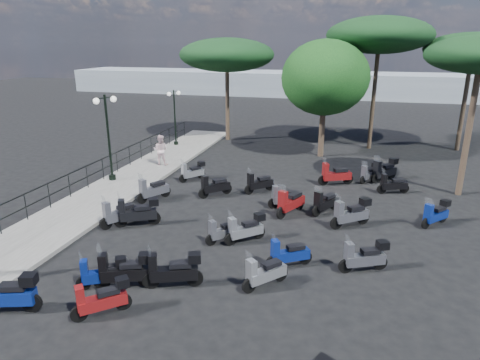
% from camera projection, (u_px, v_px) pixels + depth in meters
% --- Properties ---
extents(ground, '(120.00, 120.00, 0.00)m').
position_uv_depth(ground, '(218.00, 239.00, 15.76)').
color(ground, black).
rests_on(ground, ground).
extents(sidewalk, '(3.00, 30.00, 0.15)m').
position_uv_depth(sidewalk, '(107.00, 195.00, 20.11)').
color(sidewalk, '#63605E').
rests_on(sidewalk, ground).
extents(railing, '(0.04, 26.04, 1.10)m').
position_uv_depth(railing, '(78.00, 177.00, 20.00)').
color(railing, black).
rests_on(railing, sidewalk).
extents(lamp_post_1, '(0.69, 1.20, 4.34)m').
position_uv_depth(lamp_post_1, '(108.00, 132.00, 21.28)').
color(lamp_post_1, black).
rests_on(lamp_post_1, sidewalk).
extents(lamp_post_2, '(0.59, 1.03, 3.72)m').
position_uv_depth(lamp_post_2, '(175.00, 114.00, 28.86)').
color(lamp_post_2, black).
rests_on(lamp_post_2, sidewalk).
extents(pedestrian_far, '(0.90, 0.74, 1.74)m').
position_uv_depth(pedestrian_far, '(161.00, 150.00, 24.45)').
color(pedestrian_far, silver).
rests_on(pedestrian_far, sidewalk).
extents(scooter_0, '(1.82, 0.85, 1.49)m').
position_uv_depth(scooter_0, '(6.00, 294.00, 11.35)').
color(scooter_0, black).
rests_on(scooter_0, ground).
extents(scooter_1, '(1.39, 0.90, 1.21)m').
position_uv_depth(scooter_1, '(103.00, 274.00, 12.54)').
color(scooter_1, black).
rests_on(scooter_1, ground).
extents(scooter_2, '(1.66, 1.04, 1.44)m').
position_uv_depth(scooter_2, '(138.00, 213.00, 16.75)').
color(scooter_2, black).
rests_on(scooter_2, ground).
extents(scooter_3, '(1.08, 1.51, 1.39)m').
position_uv_depth(scooter_3, '(119.00, 214.00, 16.77)').
color(scooter_3, black).
rests_on(scooter_3, ground).
extents(scooter_4, '(1.04, 1.59, 1.41)m').
position_uv_depth(scooter_4, '(153.00, 190.00, 19.45)').
color(scooter_4, black).
rests_on(scooter_4, ground).
extents(scooter_5, '(1.07, 1.31, 1.23)m').
position_uv_depth(scooter_5, '(193.00, 172.00, 22.25)').
color(scooter_5, black).
rests_on(scooter_5, ground).
extents(scooter_7, '(1.28, 1.20, 1.27)m').
position_uv_depth(scooter_7, '(102.00, 299.00, 11.25)').
color(scooter_7, black).
rests_on(scooter_7, ground).
extents(scooter_8, '(1.30, 1.25, 1.31)m').
position_uv_depth(scooter_8, '(246.00, 229.00, 15.41)').
color(scooter_8, black).
rests_on(scooter_8, ground).
extents(scooter_9, '(1.08, 1.14, 1.18)m').
position_uv_depth(scooter_9, '(223.00, 232.00, 15.40)').
color(scooter_9, black).
rests_on(scooter_9, ground).
extents(scooter_10, '(1.27, 1.33, 1.38)m').
position_uv_depth(scooter_10, '(214.00, 187.00, 19.97)').
color(scooter_10, black).
rests_on(scooter_10, ground).
extents(scooter_11, '(1.25, 1.24, 1.32)m').
position_uv_depth(scooter_11, '(259.00, 183.00, 20.47)').
color(scooter_11, black).
rests_on(scooter_11, ground).
extents(scooter_13, '(1.70, 0.90, 1.42)m').
position_uv_depth(scooter_13, '(173.00, 271.00, 12.54)').
color(scooter_13, black).
rests_on(scooter_13, ground).
extents(scooter_14, '(1.39, 0.97, 1.27)m').
position_uv_depth(scooter_14, '(288.00, 254.00, 13.71)').
color(scooter_14, black).
rests_on(scooter_14, ground).
extents(scooter_15, '(1.53, 0.89, 1.31)m').
position_uv_depth(scooter_15, '(285.00, 198.00, 18.59)').
color(scooter_15, black).
rests_on(scooter_15, ground).
extents(scooter_16, '(1.01, 1.74, 1.50)m').
position_uv_depth(scooter_16, '(290.00, 203.00, 17.85)').
color(scooter_16, black).
rests_on(scooter_16, ground).
extents(scooter_17, '(1.73, 0.98, 1.48)m').
position_uv_depth(scooter_17, '(335.00, 175.00, 21.56)').
color(scooter_17, black).
rests_on(scooter_17, ground).
extents(scooter_20, '(1.15, 1.31, 1.31)m').
position_uv_depth(scooter_20, '(264.00, 273.00, 12.56)').
color(scooter_20, black).
rests_on(scooter_20, ground).
extents(scooter_21, '(1.51, 1.28, 1.44)m').
position_uv_depth(scooter_21, '(351.00, 214.00, 16.67)').
color(scooter_21, black).
rests_on(scooter_21, ground).
extents(scooter_22, '(1.04, 1.47, 1.35)m').
position_uv_depth(scooter_22, '(325.00, 203.00, 18.01)').
color(scooter_22, black).
rests_on(scooter_22, ground).
extents(scooter_23, '(1.37, 1.50, 1.48)m').
position_uv_depth(scooter_23, '(384.00, 171.00, 22.15)').
color(scooter_23, black).
rests_on(scooter_23, ground).
extents(scooter_26, '(1.52, 0.92, 1.31)m').
position_uv_depth(scooter_26, '(364.00, 257.00, 13.43)').
color(scooter_26, black).
rests_on(scooter_26, ground).
extents(scooter_27, '(1.17, 1.28, 1.26)m').
position_uv_depth(scooter_27, '(436.00, 214.00, 16.80)').
color(scooter_27, black).
rests_on(scooter_27, ground).
extents(scooter_28, '(1.51, 0.75, 1.26)m').
position_uv_depth(scooter_28, '(393.00, 185.00, 20.35)').
color(scooter_28, black).
rests_on(scooter_28, ground).
extents(scooter_29, '(0.94, 1.35, 1.21)m').
position_uv_depth(scooter_29, '(369.00, 173.00, 22.05)').
color(scooter_29, black).
rests_on(scooter_29, ground).
extents(scooter_30, '(1.70, 0.90, 1.42)m').
position_uv_depth(scooter_30, '(124.00, 271.00, 12.53)').
color(scooter_30, black).
rests_on(scooter_30, ground).
extents(broadleaf_tree, '(5.28, 5.28, 7.11)m').
position_uv_depth(broadleaf_tree, '(325.00, 78.00, 25.64)').
color(broadleaf_tree, '#38281E').
rests_on(broadleaf_tree, ground).
extents(pine_0, '(6.66, 6.66, 8.48)m').
position_uv_depth(pine_0, '(380.00, 35.00, 26.87)').
color(pine_0, '#38281E').
rests_on(pine_0, ground).
extents(pine_1, '(5.93, 5.93, 7.51)m').
position_uv_depth(pine_1, '(473.00, 50.00, 26.62)').
color(pine_1, '#38281E').
rests_on(pine_1, ground).
extents(pine_2, '(6.66, 6.66, 7.20)m').
position_uv_depth(pine_2, '(227.00, 55.00, 29.80)').
color(pine_2, '#38281E').
rests_on(pine_2, ground).
extents(distant_hills, '(70.00, 8.00, 3.00)m').
position_uv_depth(distant_hills, '(323.00, 84.00, 56.57)').
color(distant_hills, gray).
rests_on(distant_hills, ground).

